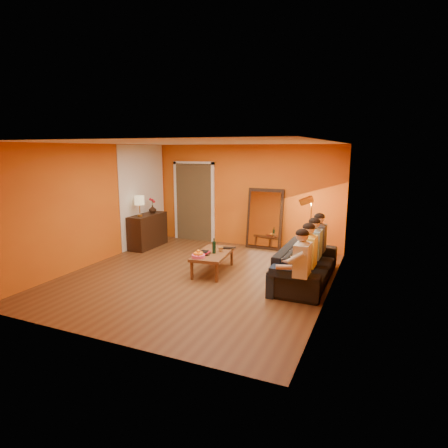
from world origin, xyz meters
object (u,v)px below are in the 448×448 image
at_px(table_lamp, 140,206).
at_px(sofa, 306,264).
at_px(coffee_table, 213,262).
at_px(tumbler, 221,249).
at_px(vase, 153,209).
at_px(dog, 296,276).
at_px(mirror_frame, 265,219).
at_px(laptop, 228,248).
at_px(sideboard, 148,231).
at_px(person_mid_left, 309,257).
at_px(floor_lamp, 310,231).
at_px(person_mid_right, 314,249).
at_px(person_far_left, 302,266).
at_px(person_far_right, 319,243).
at_px(wine_bottle, 214,246).

height_order(table_lamp, sofa, table_lamp).
distance_m(coffee_table, tumbler, 0.31).
bearing_deg(vase, dog, -24.99).
bearing_deg(mirror_frame, laptop, -96.28).
distance_m(table_lamp, sofa, 4.36).
bearing_deg(sideboard, person_mid_left, -17.66).
xyz_separation_m(mirror_frame, laptop, (-0.21, -1.91, -0.33)).
xyz_separation_m(floor_lamp, person_mid_right, (0.29, -1.15, -0.11)).
relative_size(table_lamp, sofa, 0.22).
height_order(sideboard, person_far_left, person_far_left).
relative_size(floor_lamp, tumbler, 13.72).
distance_m(person_mid_right, tumbler, 1.87).
bearing_deg(table_lamp, coffee_table, -20.13).
bearing_deg(table_lamp, floor_lamp, 8.48).
xyz_separation_m(mirror_frame, tumbler, (-0.27, -2.14, -0.29)).
relative_size(person_far_left, person_far_right, 1.00).
xyz_separation_m(person_far_left, wine_bottle, (-1.92, 0.71, -0.03)).
relative_size(person_far_right, tumbler, 11.63).
distance_m(wine_bottle, vase, 2.89).
bearing_deg(dog, person_far_left, -69.06).
bearing_deg(person_mid_right, table_lamp, 172.94).
distance_m(mirror_frame, person_mid_left, 2.94).
bearing_deg(dog, laptop, 140.78).
bearing_deg(tumbler, laptop, 75.38).
height_order(sofa, person_mid_right, person_mid_right).
bearing_deg(person_mid_left, person_mid_right, 90.00).
height_order(wine_bottle, laptop, wine_bottle).
xyz_separation_m(table_lamp, wine_bottle, (2.45, -0.93, -0.53)).
bearing_deg(coffee_table, table_lamp, 152.84).
distance_m(table_lamp, tumbler, 2.71).
distance_m(table_lamp, person_far_left, 4.69).
distance_m(wine_bottle, laptop, 0.44).
relative_size(mirror_frame, wine_bottle, 4.90).
relative_size(person_far_right, vase, 6.08).
bearing_deg(coffee_table, person_mid_left, -13.16).
bearing_deg(vase, sofa, -15.69).
xyz_separation_m(table_lamp, vase, (0.00, 0.55, -0.15)).
distance_m(coffee_table, person_far_left, 2.15).
distance_m(table_lamp, dog, 4.53).
relative_size(person_far_left, wine_bottle, 3.94).
bearing_deg(person_far_left, laptop, 148.16).
distance_m(table_lamp, person_mid_right, 4.43).
relative_size(sideboard, dog, 1.71).
bearing_deg(vase, laptop, -22.71).
height_order(mirror_frame, person_mid_left, mirror_frame).
bearing_deg(wine_bottle, table_lamp, 159.22).
height_order(person_mid_right, person_far_right, same).
bearing_deg(laptop, person_far_right, -1.32).
relative_size(mirror_frame, table_lamp, 2.98).
distance_m(floor_lamp, dog, 2.07).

